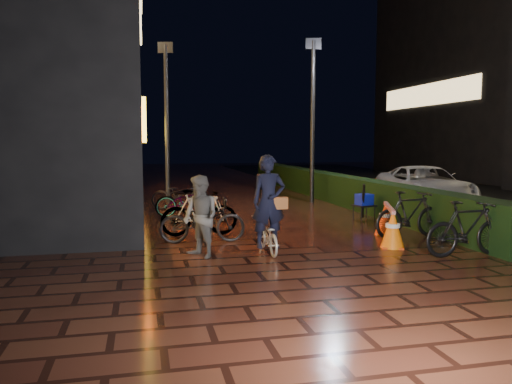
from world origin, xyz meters
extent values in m
plane|color=#381911|center=(0.00, 0.00, 0.00)|extent=(80.00, 80.00, 0.00)
cube|color=black|center=(3.30, 8.00, 0.50)|extent=(0.70, 20.00, 1.00)
imported|color=#505052|center=(-2.47, -0.40, 0.78)|extent=(0.90, 0.95, 1.55)
imported|color=#B6B6BB|center=(5.77, 5.47, 0.67)|extent=(3.10, 5.15, 1.34)
cube|color=yellow|center=(-3.45, 1.50, 2.60)|extent=(0.08, 2.00, 0.90)
cube|color=orange|center=(-3.45, 3.00, 2.60)|extent=(0.08, 3.00, 0.90)
cube|color=yellow|center=(-3.45, 9.00, 2.60)|extent=(0.08, 2.80, 0.90)
cube|color=orange|center=(-3.45, 14.00, 2.60)|extent=(0.08, 2.20, 0.90)
cube|color=#FFD88C|center=(-3.45, 8.50, 6.20)|extent=(0.06, 1.20, 1.20)
cube|color=black|center=(17.50, 18.00, 7.00)|extent=(8.00, 14.00, 14.00)
cube|color=#FFD88C|center=(13.45, 18.00, 5.00)|extent=(0.06, 10.00, 1.30)
cylinder|color=black|center=(2.41, 7.28, 2.84)|extent=(0.18, 0.18, 5.68)
cube|color=black|center=(2.41, 7.28, 5.57)|extent=(0.55, 0.20, 0.38)
cylinder|color=black|center=(-2.61, 8.61, 2.79)|extent=(0.19, 0.19, 5.58)
cube|color=black|center=(-2.61, 8.61, 5.47)|extent=(0.54, 0.24, 0.38)
imported|color=silver|center=(-1.15, -0.29, 0.35)|extent=(0.48, 1.35, 0.70)
imported|color=black|center=(-1.15, -0.39, 1.02)|extent=(0.66, 0.44, 1.80)
cube|color=brown|center=(-0.94, -0.41, 0.99)|extent=(0.31, 0.14, 0.23)
cone|color=orange|center=(1.48, -0.40, 0.39)|extent=(0.49, 0.49, 0.78)
cone|color=#FF420D|center=(2.02, 0.95, 0.39)|extent=(0.49, 0.49, 0.78)
cube|color=#E13F0B|center=(1.48, -0.40, 0.02)|extent=(0.55, 0.55, 0.03)
cube|color=orange|center=(2.02, 0.95, 0.02)|extent=(0.55, 0.55, 0.03)
cube|color=#BC0E0B|center=(1.75, 0.27, 0.74)|extent=(0.69, 1.58, 0.08)
cube|color=black|center=(2.47, 3.07, 0.41)|extent=(0.64, 0.57, 0.04)
cylinder|color=black|center=(2.29, 2.84, 0.19)|extent=(0.04, 0.04, 0.39)
cylinder|color=black|center=(2.73, 2.94, 0.19)|extent=(0.04, 0.04, 0.39)
cylinder|color=black|center=(2.21, 3.20, 0.19)|extent=(0.04, 0.04, 0.39)
cylinder|color=black|center=(2.65, 3.29, 0.19)|extent=(0.04, 0.04, 0.39)
cube|color=#0E1AB8|center=(2.47, 3.07, 0.58)|extent=(0.47, 0.42, 0.31)
cylinder|color=black|center=(2.35, 2.89, 0.56)|extent=(0.22, 0.43, 0.98)
imported|color=black|center=(-2.24, 1.81, 0.53)|extent=(1.79, 0.56, 1.07)
imported|color=black|center=(-2.27, 0.98, 0.48)|extent=(1.87, 0.75, 0.96)
imported|color=black|center=(-2.33, 6.45, 0.48)|extent=(1.90, 0.85, 0.96)
imported|color=black|center=(-2.26, 4.81, 0.48)|extent=(1.85, 0.69, 0.96)
imported|color=black|center=(2.47, -1.45, 0.53)|extent=(1.79, 0.54, 1.07)
imported|color=black|center=(2.37, 0.48, 0.53)|extent=(1.82, 0.69, 1.07)
camera|label=1|loc=(-3.51, -9.62, 2.17)|focal=35.00mm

